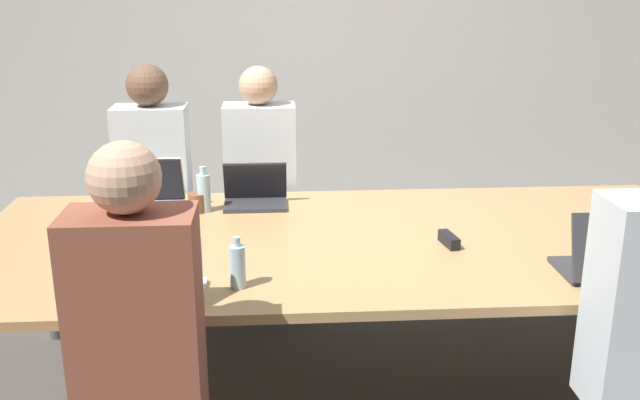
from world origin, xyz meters
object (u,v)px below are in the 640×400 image
object	(u,v)px
laptop_near_left	(154,283)
cup_far_left	(197,203)
laptop_far_midleft	(255,193)
laptop_near_right	(610,258)
person_far_left	(155,193)
stapler	(449,240)
bottle_near_left	(238,266)
person_near_left	(140,363)
person_far_midleft	(261,193)
bottle_far_midleft	(204,192)
laptop_far_left	(148,194)

from	to	relation	value
laptop_near_left	cup_far_left	bearing A→B (deg)	-93.14
cup_far_left	laptop_far_midleft	size ratio (longest dim) A/B	0.30
laptop_near_right	person_far_left	world-z (taller)	person_far_left
cup_far_left	stapler	bearing A→B (deg)	-25.57
stapler	bottle_near_left	bearing A→B (deg)	-166.33
person_near_left	person_far_midleft	bearing A→B (deg)	-100.99
cup_far_left	laptop_far_midleft	world-z (taller)	laptop_far_midleft
laptop_near_left	bottle_far_midleft	distance (m)	1.03
laptop_near_right	laptop_far_midleft	xyz separation A→B (m)	(-1.39, 1.03, -0.01)
bottle_far_midleft	laptop_far_midleft	bearing A→B (deg)	19.83
cup_far_left	laptop_near_left	bearing A→B (deg)	-93.14
person_near_left	bottle_near_left	size ratio (longest dim) A/B	6.96
laptop_far_left	bottle_near_left	distance (m)	1.12
person_far_left	person_near_left	size ratio (longest dim) A/B	1.01
laptop_near_left	person_near_left	xyz separation A→B (m)	(0.00, -0.35, -0.12)
cup_far_left	person_near_left	xyz separation A→B (m)	(-0.06, -1.38, -0.10)
cup_far_left	person_far_midleft	size ratio (longest dim) A/B	0.07
person_near_left	stapler	distance (m)	1.46
person_near_left	laptop_far_midleft	world-z (taller)	person_near_left
laptop_near_right	cup_far_left	world-z (taller)	laptop_near_right
laptop_far_left	person_far_left	world-z (taller)	person_far_left
bottle_far_midleft	stapler	distance (m)	1.24
laptop_near_right	person_far_midleft	world-z (taller)	person_far_midleft
person_near_left	bottle_near_left	distance (m)	0.55
person_far_left	laptop_near_right	bearing A→B (deg)	-35.83
person_far_midleft	bottle_far_midleft	bearing A→B (deg)	-118.86
stapler	laptop_far_midleft	bearing A→B (deg)	133.71
person_far_left	bottle_far_midleft	size ratio (longest dim) A/B	6.13
laptop_far_left	cup_far_left	xyz separation A→B (m)	(0.25, -0.07, -0.03)
person_far_left	cup_far_left	size ratio (longest dim) A/B	14.84
person_far_left	laptop_near_left	size ratio (longest dim) A/B	3.95
bottle_far_midleft	person_far_midleft	bearing A→B (deg)	61.14
laptop_near_left	bottle_near_left	xyz separation A→B (m)	(0.30, 0.09, 0.02)
laptop_far_left	person_far_midleft	distance (m)	0.72
person_far_left	stapler	bearing A→B (deg)	-35.91
bottle_near_left	person_far_midleft	xyz separation A→B (m)	(0.07, 1.43, -0.15)
person_near_left	cup_far_left	bearing A→B (deg)	-92.33
bottle_near_left	bottle_far_midleft	distance (m)	0.96
cup_far_left	person_near_left	bearing A→B (deg)	-92.33
person_far_left	laptop_far_midleft	world-z (taller)	person_far_left
laptop_far_midleft	cup_far_left	bearing A→B (deg)	-161.86
laptop_near_left	laptop_far_midleft	bearing A→B (deg)	-107.03
person_near_left	bottle_far_midleft	size ratio (longest dim) A/B	6.09
laptop_near_left	bottle_far_midleft	size ratio (longest dim) A/B	1.55
laptop_near_right	bottle_near_left	distance (m)	1.44
person_far_left	cup_far_left	bearing A→B (deg)	-59.44
laptop_near_left	person_near_left	distance (m)	0.37
laptop_near_right	stapler	distance (m)	0.66
bottle_near_left	stapler	bearing A→B (deg)	23.14
person_near_left	bottle_far_midleft	xyz separation A→B (m)	(0.09, 1.38, 0.15)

